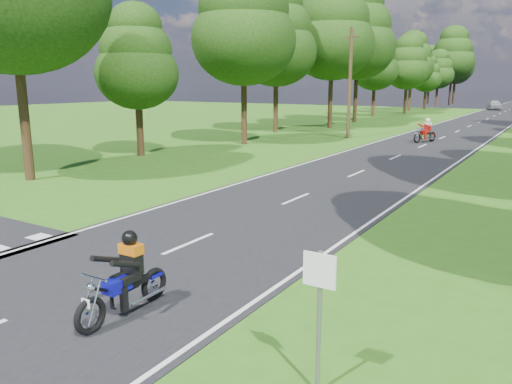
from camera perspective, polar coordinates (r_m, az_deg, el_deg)
The scene contains 8 objects.
ground at distance 11.68m, azimuth -13.98°, elevation -8.43°, with size 160.00×160.00×0.00m, color #2C5E15.
main_road at distance 58.20m, azimuth 24.16°, elevation 7.29°, with size 7.00×140.00×0.02m, color black.
road_markings at distance 56.37m, azimuth 23.75°, elevation 7.21°, with size 7.40×140.00×0.01m.
telegraph_pole at distance 38.16m, azimuth 10.68°, elevation 12.16°, with size 1.20×0.26×8.00m.
road_sign at distance 6.61m, azimuth 7.24°, elevation -12.11°, with size 0.45×0.07×2.00m.
rider_near_blue at distance 9.14m, azimuth -14.96°, elevation -9.15°, with size 0.61×1.83×1.53m, color #0F0E9C, non-canonical shape.
rider_far_red at distance 36.78m, azimuth 18.78°, elevation 6.69°, with size 0.67×2.00×1.67m, color #9A100B, non-canonical shape.
distant_car at distance 85.83m, azimuth 25.60°, elevation 8.97°, with size 1.79×4.45×1.51m, color silver.
Camera 1 is at (7.96, -7.51, 4.07)m, focal length 35.00 mm.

